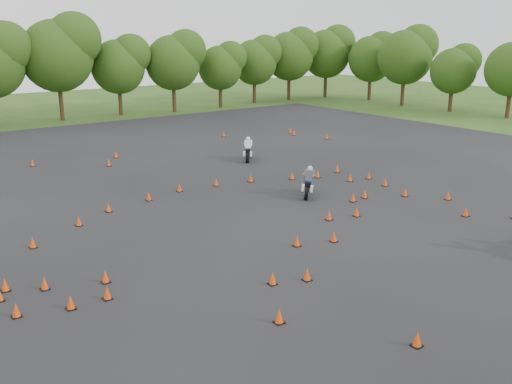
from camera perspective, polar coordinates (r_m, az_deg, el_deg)
The scene contains 6 objects.
ground at distance 24.99m, azimuth 5.50°, elevation -4.66°, with size 140.00×140.00×0.00m, color #2D5119.
asphalt_pad at distance 29.46m, azimuth -2.32°, elevation -1.39°, with size 62.00×62.00×0.00m, color black.
treeline at distance 55.40m, azimuth -17.82°, elevation 10.80°, with size 86.97×32.26×11.05m.
traffic_cones at distance 29.04m, azimuth -1.91°, elevation -1.17°, with size 36.65×33.39×0.45m.
rider_grey at distance 31.12m, azimuth 5.09°, elevation 1.15°, with size 2.23×0.68×1.72m, color #474950, non-canonical shape.
rider_white at distance 39.67m, azimuth -0.81°, elevation 4.39°, with size 2.20×0.68×1.70m, color white, non-canonical shape.
Camera 1 is at (-15.81, -17.28, 8.71)m, focal length 40.00 mm.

